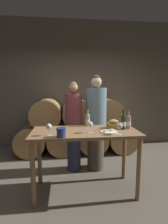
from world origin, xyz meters
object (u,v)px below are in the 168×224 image
object	(u,v)px
bread_basket	(113,125)
wine_bottle_white	(88,120)
cheese_plate	(109,132)
wine_glass_far_left	(49,127)
person_left	(74,126)
wine_glass_center	(120,126)
wine_bottle_red	(123,122)
tasting_table	(85,140)
person_right	(96,123)
wine_bottle_rose	(128,122)
wine_glass_left	(90,125)
blue_crock	(61,132)

from	to	relation	value
bread_basket	wine_bottle_white	bearing A→B (deg)	153.41
cheese_plate	wine_glass_far_left	distance (m)	0.82
person_left	wine_glass_center	world-z (taller)	person_left
wine_bottle_red	wine_glass_center	xyz separation A→B (m)	(-0.14, -0.28, 0.01)
tasting_table	wine_bottle_white	bearing A→B (deg)	75.80
wine_bottle_white	wine_glass_far_left	bearing A→B (deg)	-138.73
tasting_table	person_right	bearing A→B (deg)	68.19
tasting_table	person_left	bearing A→B (deg)	100.03
wine_glass_center	wine_bottle_red	bearing A→B (deg)	63.04
wine_bottle_red	wine_bottle_white	distance (m)	0.56
person_left	wine_bottle_rose	xyz separation A→B (m)	(0.79, -0.65, 0.19)
wine_bottle_white	wine_glass_left	xyz separation A→B (m)	(-0.02, -0.42, 0.02)
person_left	bread_basket	bearing A→B (deg)	-46.03
tasting_table	wine_glass_left	bearing A→B (deg)	-63.77
wine_bottle_red	wine_glass_far_left	size ratio (longest dim) A/B	1.90
bread_basket	wine_glass_center	distance (m)	0.38
wine_glass_left	wine_bottle_white	bearing A→B (deg)	87.53
person_left	wine_glass_far_left	distance (m)	1.00
person_left	person_right	distance (m)	0.41
person_left	wine_bottle_rose	bearing A→B (deg)	-39.54
blue_crock	wine_glass_center	bearing A→B (deg)	2.61
wine_bottle_white	wine_bottle_rose	xyz separation A→B (m)	(0.59, -0.24, 0.00)
tasting_table	blue_crock	xyz separation A→B (m)	(-0.33, -0.29, 0.20)
tasting_table	wine_glass_center	bearing A→B (deg)	-30.96
bread_basket	wine_glass_center	xyz separation A→B (m)	(-0.02, -0.37, 0.06)
tasting_table	person_right	world-z (taller)	person_right
wine_bottle_rose	wine_glass_left	bearing A→B (deg)	-163.56
tasting_table	wine_bottle_rose	distance (m)	0.71
person_left	wine_glass_left	world-z (taller)	person_left
tasting_table	person_left	distance (m)	0.72
wine_bottle_white	cheese_plate	xyz separation A→B (m)	(0.24, -0.42, -0.09)
wine_bottle_red	person_right	bearing A→B (deg)	112.43
wine_glass_far_left	person_right	bearing A→B (deg)	49.48
blue_crock	wine_glass_left	distance (m)	0.43
tasting_table	wine_glass_far_left	world-z (taller)	wine_glass_far_left
wine_glass_far_left	wine_bottle_white	bearing A→B (deg)	41.27
blue_crock	wine_glass_far_left	distance (m)	0.19
wine_glass_far_left	blue_crock	bearing A→B (deg)	-31.17
wine_bottle_rose	bread_basket	distance (m)	0.23
person_left	wine_bottle_white	world-z (taller)	person_left
cheese_plate	wine_glass_left	world-z (taller)	wine_glass_left
person_left	wine_glass_left	size ratio (longest dim) A/B	10.55
blue_crock	wine_bottle_rose	bearing A→B (deg)	19.38
wine_bottle_red	person_left	bearing A→B (deg)	135.27
tasting_table	wine_bottle_red	bearing A→B (deg)	2.40
bread_basket	wine_glass_left	bearing A→B (deg)	-149.03
wine_bottle_white	wine_glass_center	bearing A→B (deg)	-57.92
person_left	wine_glass_far_left	bearing A→B (deg)	-111.90
wine_glass_left	blue_crock	bearing A→B (deg)	-156.27
person_left	wine_glass_far_left	size ratio (longest dim) A/B	10.55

